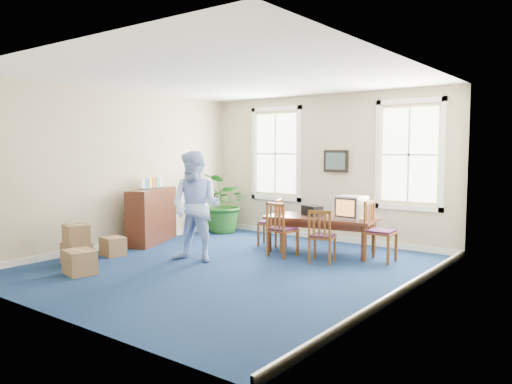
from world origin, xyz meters
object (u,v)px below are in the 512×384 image
Objects in this scene: conference_table at (321,235)px; potted_plant at (225,203)px; cardboard_boxes at (87,244)px; man at (196,207)px; crt_tv at (351,207)px; credenza at (152,214)px; chair_near_left at (283,229)px.

conference_table is 3.08m from potted_plant.
conference_table is at bearing 50.69° from cardboard_boxes.
potted_plant is (-1.58, 2.62, -0.27)m from man.
man reaches higher than crt_tv.
conference_table is 1.05× the size of man.
potted_plant is at bearing 54.39° from credenza.
man reaches higher than conference_table.
conference_table is at bearing -173.49° from crt_tv.
man is 1.26× the size of credenza.
conference_table is 1.60× the size of cardboard_boxes.
credenza reaches higher than cardboard_boxes.
conference_table is at bearing -11.61° from potted_plant.
conference_table is at bearing 39.36° from man.
conference_table is 1.32× the size of credenza.
crt_tv is 0.40× the size of cardboard_boxes.
chair_near_left is at bearing -130.59° from conference_table.
credenza is at bearing -102.44° from potted_plant.
chair_near_left is at bearing -12.17° from credenza.
crt_tv is 0.51× the size of chair_near_left.
chair_near_left is 0.52× the size of man.
chair_near_left is 1.70m from man.
credenza is 1.95m from potted_plant.
man is (-2.03, -2.06, 0.06)m from crt_tv.
potted_plant reaches higher than cardboard_boxes.
chair_near_left is at bearing -141.86° from crt_tv.
credenza reaches higher than conference_table.
credenza is (-2.99, -0.58, 0.10)m from chair_near_left.
credenza is (-3.41, -1.29, 0.26)m from conference_table.
cardboard_boxes is at bearing 55.06° from chair_near_left.
chair_near_left is at bearing -27.23° from potted_plant.
crt_tv is 0.36× the size of potted_plant.
cardboard_boxes is (-2.32, -2.64, -0.14)m from chair_near_left.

